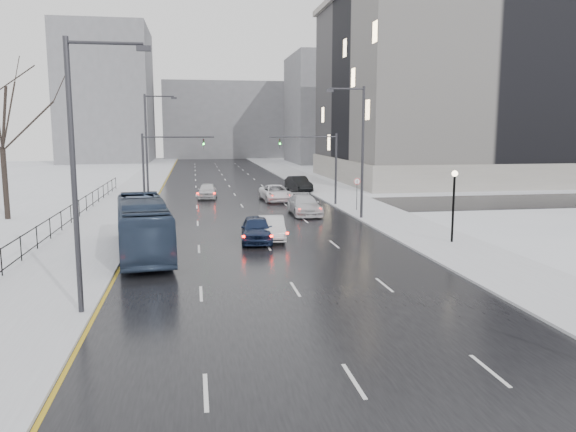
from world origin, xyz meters
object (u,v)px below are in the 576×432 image
streetlight_l_near (80,164)px  streetlight_l_far (149,143)px  streetlight_r_mid (360,146)px  sedan_center_far (207,191)px  no_uturn_sign (357,184)px  sedan_right_near (271,228)px  mast_signal_left (156,162)px  lamppost_r_mid (454,196)px  sedan_center_near (256,229)px  mast_signal_right (324,160)px  sedan_right_cross (276,193)px  sedan_right_distant (299,184)px  tree_park_e (8,220)px  bus (143,227)px  sedan_right_far (304,205)px

streetlight_l_near → streetlight_l_far: same height
streetlight_r_mid → sedan_center_far: streetlight_r_mid is taller
no_uturn_sign → sedan_right_near: no_uturn_sign is taller
no_uturn_sign → sedan_right_near: size_ratio=0.61×
streetlight_l_near → mast_signal_left: size_ratio=1.54×
lamppost_r_mid → sedan_center_near: (-11.50, 2.57, -2.12)m
streetlight_l_near → mast_signal_right: size_ratio=1.54×
sedan_right_near → sedan_right_cross: bearing=85.0°
lamppost_r_mid → mast_signal_left: size_ratio=0.66×
no_uturn_sign → sedan_center_far: 16.50m
streetlight_r_mid → mast_signal_right: streetlight_r_mid is taller
sedan_right_cross → sedan_center_near: bearing=-105.8°
sedan_right_cross → sedan_right_distant: (3.70, 7.81, 0.07)m
tree_park_e → bus: tree_park_e is taller
mast_signal_left → bus: (0.33, -17.80, -2.54)m
tree_park_e → streetlight_r_mid: (26.37, -4.00, 5.62)m
streetlight_r_mid → lamppost_r_mid: size_ratio=2.34×
lamppost_r_mid → mast_signal_left: (-18.33, 18.00, 1.16)m
streetlight_r_mid → sedan_right_cross: 13.73m
tree_park_e → sedan_center_near: size_ratio=2.94×
streetlight_r_mid → no_uturn_sign: (1.03, 4.00, -3.32)m
lamppost_r_mid → sedan_right_cross: size_ratio=0.78×
mast_signal_left → sedan_right_cross: bearing=20.2°
mast_signal_left → sedan_right_cross: size_ratio=1.18×
sedan_center_far → streetlight_l_far: bearing=-144.4°
mast_signal_left → streetlight_r_mid: bearing=-27.3°
sedan_center_far → sedan_right_distant: sedan_right_distant is taller
streetlight_l_near → sedan_right_near: size_ratio=2.27×
sedan_center_far → no_uturn_sign: bearing=-37.5°
lamppost_r_mid → sedan_right_far: size_ratio=0.79×
sedan_right_cross → lamppost_r_mid: bearing=-75.3°
tree_park_e → streetlight_l_far: streetlight_l_far is taller
sedan_center_near → sedan_right_cross: bearing=83.0°
sedan_right_distant → no_uturn_sign: bearing=-90.3°
streetlight_l_far → sedan_right_near: size_ratio=2.27×
sedan_center_near → sedan_right_near: size_ratio=1.04×
sedan_right_cross → sedan_center_far: bearing=149.8°
sedan_right_near → sedan_center_far: (-3.41, 21.97, 0.04)m
lamppost_r_mid → no_uturn_sign: size_ratio=1.59×
tree_park_e → sedan_center_near: (17.70, -11.43, 0.82)m
streetlight_r_mid → streetlight_l_near: same height
sedan_right_far → bus: bearing=-132.7°
streetlight_r_mid → sedan_right_near: bearing=-138.2°
mast_signal_right → sedan_right_near: bearing=-114.7°
lamppost_r_mid → sedan_right_far: 14.57m
bus → sedan_right_distant: bus is taller
streetlight_r_mid → sedan_right_far: (-3.67, 2.87, -4.79)m
sedan_right_near → sedan_center_near: bearing=-146.3°
streetlight_l_far → sedan_right_distant: 17.87m
streetlight_l_far → sedan_center_far: 7.78m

